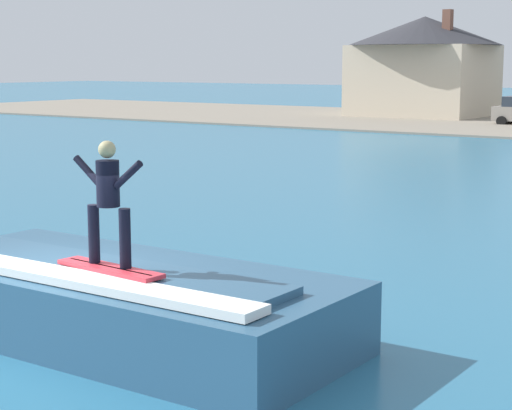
{
  "coord_description": "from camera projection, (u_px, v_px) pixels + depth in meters",
  "views": [
    {
      "loc": [
        9.34,
        -8.48,
        4.02
      ],
      "look_at": [
        0.53,
        4.31,
        1.52
      ],
      "focal_mm": 62.55,
      "sensor_mm": 36.0,
      "label": 1
    }
  ],
  "objects": [
    {
      "name": "ground_plane",
      "position": [
        55.0,
        345.0,
        12.76
      ],
      "size": [
        260.0,
        260.0,
        0.0
      ],
      "primitive_type": "plane",
      "color": "#29698C"
    },
    {
      "name": "wave_crest",
      "position": [
        119.0,
        302.0,
        13.0
      ],
      "size": [
        6.96,
        3.03,
        1.17
      ],
      "color": "#2E5776",
      "rests_on": "ground_plane"
    },
    {
      "name": "surfboard",
      "position": [
        110.0,
        269.0,
        12.28
      ],
      "size": [
        1.83,
        0.51,
        0.06
      ],
      "color": "#D8333F",
      "rests_on": "wave_crest"
    },
    {
      "name": "surfer",
      "position": [
        108.0,
        196.0,
        12.19
      ],
      "size": [
        1.25,
        0.32,
        1.73
      ],
      "color": "black",
      "rests_on": "surfboard"
    },
    {
      "name": "house_with_chimney",
      "position": [
        424.0,
        61.0,
        65.08
      ],
      "size": [
        11.2,
        11.2,
        7.64
      ],
      "color": "beige",
      "rests_on": "ground_plane"
    }
  ]
}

